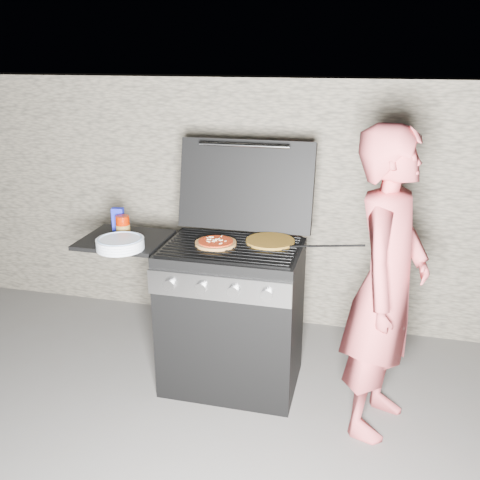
% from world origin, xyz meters
% --- Properties ---
extents(ground, '(50.00, 50.00, 0.00)m').
position_xyz_m(ground, '(0.00, 0.00, 0.00)').
color(ground, '#5B5753').
extents(stone_wall, '(8.00, 0.35, 1.80)m').
position_xyz_m(stone_wall, '(0.00, 1.05, 0.90)').
color(stone_wall, gray).
rests_on(stone_wall, ground).
extents(gas_grill, '(1.34, 0.79, 0.91)m').
position_xyz_m(gas_grill, '(-0.25, 0.00, 0.46)').
color(gas_grill, black).
rests_on(gas_grill, ground).
extents(pizza_topped, '(0.30, 0.30, 0.03)m').
position_xyz_m(pizza_topped, '(-0.09, -0.00, 0.92)').
color(pizza_topped, '#E48E53').
rests_on(pizza_topped, gas_grill).
extents(pizza_plain, '(0.37, 0.37, 0.02)m').
position_xyz_m(pizza_plain, '(0.21, 0.11, 0.92)').
color(pizza_plain, gold).
rests_on(pizza_plain, gas_grill).
extents(sauce_jar, '(0.10, 0.10, 0.13)m').
position_xyz_m(sauce_jar, '(-0.69, 0.03, 0.97)').
color(sauce_jar, '#A61900').
rests_on(sauce_jar, gas_grill).
extents(blue_carton, '(0.08, 0.05, 0.15)m').
position_xyz_m(blue_carton, '(-0.76, 0.11, 0.98)').
color(blue_carton, '#1821C4').
rests_on(blue_carton, gas_grill).
extents(plate_stack, '(0.28, 0.28, 0.06)m').
position_xyz_m(plate_stack, '(-0.61, -0.18, 0.93)').
color(plate_stack, white).
rests_on(plate_stack, gas_grill).
extents(person, '(0.56, 0.69, 1.65)m').
position_xyz_m(person, '(0.87, -0.17, 0.83)').
color(person, '#CF5054').
rests_on(person, ground).
extents(tongs, '(0.44, 0.11, 0.09)m').
position_xyz_m(tongs, '(0.53, 0.00, 0.96)').
color(tongs, black).
rests_on(tongs, gas_grill).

